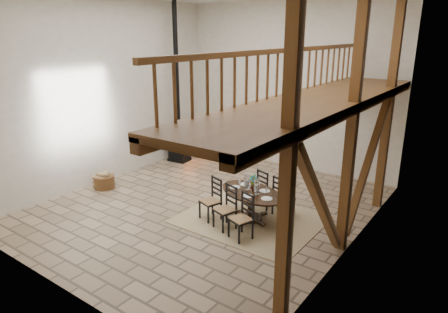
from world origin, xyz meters
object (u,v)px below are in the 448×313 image
Objects in this scene: wood_stove at (178,127)px; log_stack at (104,181)px; dining_table at (248,205)px; log_basket at (104,181)px.

wood_stove is 3.14m from log_stack.
wood_stove is 9.31× the size of log_stack.
log_basket is at bearing -153.59° from dining_table.
wood_stove is 3.17m from log_basket.
log_stack is (-0.09, 0.04, -0.01)m from log_basket.
log_basket is at bearing -97.02° from wood_stove.
wood_stove reaches higher than dining_table.
wood_stove reaches higher than log_stack.
dining_table is 4.94m from wood_stove.
dining_table is 0.43× the size of wood_stove.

